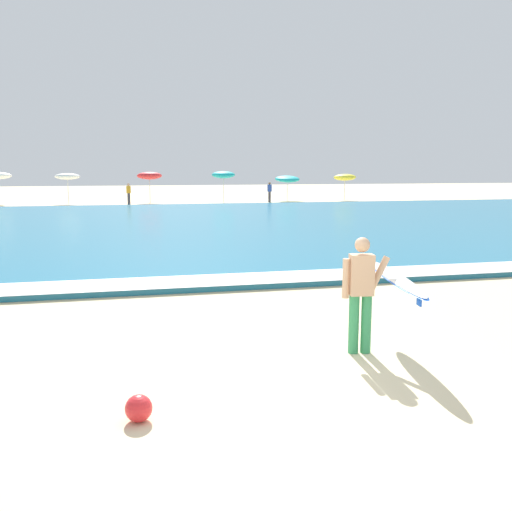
{
  "coord_description": "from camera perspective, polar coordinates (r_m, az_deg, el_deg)",
  "views": [
    {
      "loc": [
        -1.84,
        -6.45,
        2.72
      ],
      "look_at": [
        0.41,
        3.36,
        1.1
      ],
      "focal_mm": 38.63,
      "sensor_mm": 36.0,
      "label": 1
    }
  ],
  "objects": [
    {
      "name": "beachgoer_near_row_mid",
      "position": [
        42.21,
        -13.05,
        6.37
      ],
      "size": [
        0.32,
        0.2,
        1.58
      ],
      "color": "#383842",
      "rests_on": "ground"
    },
    {
      "name": "sea",
      "position": [
        26.0,
        -8.81,
        3.19
      ],
      "size": [
        120.0,
        28.0,
        0.14
      ],
      "primitive_type": "cube",
      "color": "teal",
      "rests_on": "ground"
    },
    {
      "name": "beach_umbrella_2",
      "position": [
        43.77,
        -10.98,
        8.16
      ],
      "size": [
        1.91,
        1.95,
        2.46
      ],
      "color": "beige",
      "rests_on": "ground"
    },
    {
      "name": "beach_ball",
      "position": [
        6.3,
        -12.05,
        -15.17
      ],
      "size": [
        0.3,
        0.3,
        0.3
      ],
      "primitive_type": "sphere",
      "color": "red",
      "rests_on": "ground"
    },
    {
      "name": "beach_umbrella_1",
      "position": [
        43.98,
        -18.95,
        7.79
      ],
      "size": [
        1.83,
        1.86,
        2.36
      ],
      "color": "beige",
      "rests_on": "ground"
    },
    {
      "name": "beach_umbrella_5",
      "position": [
        47.03,
        9.19,
        8.05
      ],
      "size": [
        1.85,
        1.87,
        2.22
      ],
      "color": "beige",
      "rests_on": "ground"
    },
    {
      "name": "beach_umbrella_3",
      "position": [
        43.92,
        -3.4,
        8.39
      ],
      "size": [
        1.83,
        1.83,
        2.44
      ],
      "color": "beige",
      "rests_on": "ground"
    },
    {
      "name": "beachgoer_near_row_left",
      "position": [
        43.91,
        1.41,
        6.7
      ],
      "size": [
        0.32,
        0.2,
        1.58
      ],
      "color": "#383842",
      "rests_on": "ground"
    },
    {
      "name": "surfer_with_board",
      "position": [
        8.24,
        12.44,
        -2.91
      ],
      "size": [
        1.11,
        2.46,
        1.73
      ],
      "color": "#338E56",
      "rests_on": "ground"
    },
    {
      "name": "surf_foam",
      "position": [
        12.79,
        -4.38,
        -2.49
      ],
      "size": [
        120.0,
        1.35,
        0.01
      ],
      "primitive_type": "cube",
      "color": "white",
      "rests_on": "sea"
    },
    {
      "name": "ground_plane",
      "position": [
        7.24,
        2.88,
        -12.95
      ],
      "size": [
        160.0,
        160.0,
        0.0
      ],
      "primitive_type": "plane",
      "color": "beige"
    },
    {
      "name": "beach_umbrella_4",
      "position": [
        45.94,
        3.27,
        7.96
      ],
      "size": [
        2.03,
        2.07,
        2.13
      ],
      "color": "beige",
      "rests_on": "ground"
    }
  ]
}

